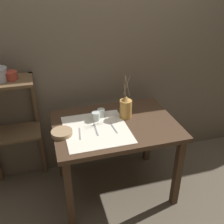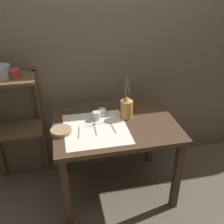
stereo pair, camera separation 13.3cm
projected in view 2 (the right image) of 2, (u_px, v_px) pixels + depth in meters
The scene contains 14 objects.
ground_plane at pixel (115, 187), 2.70m from camera, with size 12.00×12.00×0.00m, color brown.
stone_wall_back at pixel (104, 59), 2.56m from camera, with size 7.00×0.06×2.40m.
wooden_table at pixel (115, 134), 2.38m from camera, with size 1.09×0.80×0.77m.
wooden_shelf_unit at pixel (13, 112), 2.44m from camera, with size 0.50×0.31×1.16m.
linen_cloth at pixel (96, 129), 2.25m from camera, with size 0.54×0.58×0.00m.
pitcher_with_flowers at pixel (127, 108), 2.37m from camera, with size 0.11×0.11×0.41m.
wooden_bowl at pixel (61, 131), 2.18m from camera, with size 0.18×0.18×0.04m.
glass_tumbler_near at pixel (97, 116), 2.37m from camera, with size 0.07×0.07×0.08m.
glass_tumbler_far at pixel (102, 112), 2.42m from camera, with size 0.07×0.07×0.07m.
fork_outer at pixel (79, 132), 2.19m from camera, with size 0.03×0.17×0.00m.
spoon_outer at pixel (95, 126), 2.28m from camera, with size 0.03×0.18×0.02m.
knife_center at pixel (113, 128), 2.25m from camera, with size 0.02×0.17×0.00m.
metal_pot_large at pixel (0, 72), 2.20m from camera, with size 0.17×0.17×0.11m.
metal_pot_small at pixel (14, 73), 2.23m from camera, with size 0.11×0.11×0.07m.
Camera 2 is at (-0.45, -1.94, 1.98)m, focal length 42.00 mm.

